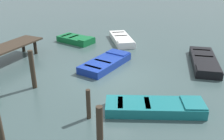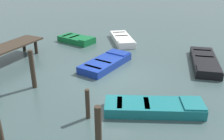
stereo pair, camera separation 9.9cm
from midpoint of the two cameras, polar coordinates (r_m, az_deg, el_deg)
name	(u,v)px [view 1 (the left image)]	position (r m, az deg, el deg)	size (l,w,h in m)	color
ground_plane	(112,76)	(12.93, -0.22, -1.42)	(80.00, 80.00, 0.00)	#384C4C
dock_segment	(1,51)	(15.46, -24.15, 4.04)	(5.55, 1.59, 0.95)	#33281E
rowboat_green	(76,39)	(18.51, -8.35, 6.90)	(1.67, 2.77, 0.46)	#0F602D
rowboat_blue	(106,63)	(14.09, -1.62, 1.71)	(3.55, 1.73, 0.46)	navy
rowboat_teal	(155,107)	(10.07, 9.54, -8.25)	(2.66, 3.96, 0.46)	#14666B
rowboat_black	(204,61)	(15.19, 20.05, 1.90)	(4.33, 2.34, 0.46)	black
rowboat_white	(122,39)	(18.41, 2.05, 7.05)	(3.53, 3.09, 0.46)	silver
mooring_piling_mid_left	(100,129)	(7.82, -3.18, -13.24)	(0.21, 0.21, 1.58)	#33281E
mooring_piling_mid_right	(33,70)	(11.99, -17.86, 0.09)	(0.22, 0.22, 1.84)	#33281E
mooring_piling_near_right	(88,104)	(9.40, -5.68, -7.74)	(0.17, 0.17, 1.21)	#33281E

